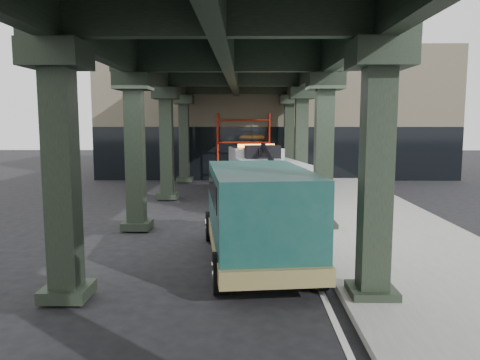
{
  "coord_description": "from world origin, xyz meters",
  "views": [
    {
      "loc": [
        0.12,
        -12.85,
        3.52
      ],
      "look_at": [
        -0.05,
        1.64,
        1.7
      ],
      "focal_mm": 35.0,
      "sensor_mm": 36.0,
      "label": 1
    }
  ],
  "objects": [
    {
      "name": "viaduct",
      "position": [
        -0.4,
        2.0,
        5.46
      ],
      "size": [
        7.4,
        32.0,
        6.4
      ],
      "color": "black",
      "rests_on": "ground"
    },
    {
      "name": "tow_truck",
      "position": [
        0.92,
        7.04,
        1.27
      ],
      "size": [
        3.44,
        8.19,
        2.61
      ],
      "rotation": [
        0.0,
        0.0,
        0.17
      ],
      "color": "black",
      "rests_on": "ground"
    },
    {
      "name": "sidewalk",
      "position": [
        4.5,
        2.0,
        0.07
      ],
      "size": [
        5.0,
        40.0,
        0.15
      ],
      "primitive_type": "cube",
      "color": "gray",
      "rests_on": "ground"
    },
    {
      "name": "towed_van",
      "position": [
        0.41,
        -1.6,
        1.3
      ],
      "size": [
        2.95,
        6.16,
        2.41
      ],
      "rotation": [
        0.0,
        0.0,
        0.12
      ],
      "color": "#113C37",
      "rests_on": "ground"
    },
    {
      "name": "scaffolding",
      "position": [
        0.0,
        14.64,
        2.11
      ],
      "size": [
        3.08,
        0.88,
        4.0
      ],
      "color": "#AF230E",
      "rests_on": "ground"
    },
    {
      "name": "building",
      "position": [
        2.0,
        20.0,
        4.0
      ],
      "size": [
        22.0,
        10.0,
        8.0
      ],
      "primitive_type": "cube",
      "color": "#C6B793",
      "rests_on": "ground"
    },
    {
      "name": "lane_stripe",
      "position": [
        1.7,
        2.0,
        0.01
      ],
      "size": [
        0.12,
        38.0,
        0.01
      ],
      "primitive_type": "cube",
      "color": "silver",
      "rests_on": "ground"
    },
    {
      "name": "ground",
      "position": [
        0.0,
        0.0,
        0.0
      ],
      "size": [
        90.0,
        90.0,
        0.0
      ],
      "primitive_type": "plane",
      "color": "black",
      "rests_on": "ground"
    }
  ]
}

